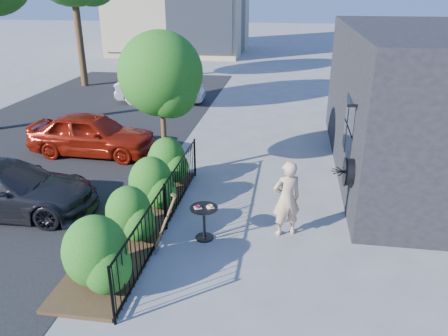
% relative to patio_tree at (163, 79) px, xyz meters
% --- Properties ---
extents(ground, '(120.00, 120.00, 0.00)m').
position_rel_patio_tree_xyz_m(ground, '(2.24, -2.76, -2.76)').
color(ground, gray).
rests_on(ground, ground).
extents(fence, '(0.05, 6.05, 1.10)m').
position_rel_patio_tree_xyz_m(fence, '(0.74, -2.76, -2.20)').
color(fence, black).
rests_on(fence, ground).
extents(planting_bed, '(1.30, 6.00, 0.08)m').
position_rel_patio_tree_xyz_m(planting_bed, '(0.04, -2.76, -2.72)').
color(planting_bed, '#382616').
rests_on(planting_bed, ground).
extents(shrubs, '(1.10, 5.60, 1.24)m').
position_rel_patio_tree_xyz_m(shrubs, '(0.14, -2.66, -2.06)').
color(shrubs, '#1A5A14').
rests_on(shrubs, ground).
extents(patio_tree, '(2.20, 2.20, 3.94)m').
position_rel_patio_tree_xyz_m(patio_tree, '(0.00, 0.00, 0.00)').
color(patio_tree, '#3F2B19').
rests_on(patio_tree, ground).
extents(street, '(9.00, 30.00, 0.01)m').
position_rel_patio_tree_xyz_m(street, '(-4.76, 0.24, -2.76)').
color(street, black).
rests_on(street, ground).
extents(cafe_table, '(0.59, 0.59, 0.79)m').
position_rel_patio_tree_xyz_m(cafe_table, '(1.65, -3.01, -2.25)').
color(cafe_table, black).
rests_on(cafe_table, ground).
extents(woman, '(0.73, 0.62, 1.69)m').
position_rel_patio_tree_xyz_m(woman, '(3.34, -2.55, -1.92)').
color(woman, tan).
rests_on(woman, ground).
extents(shovel, '(0.50, 0.18, 1.39)m').
position_rel_patio_tree_xyz_m(shovel, '(0.98, -3.70, -2.16)').
color(shovel, brown).
rests_on(shovel, ground).
extents(car_red, '(4.00, 1.70, 1.35)m').
position_rel_patio_tree_xyz_m(car_red, '(-2.85, 1.44, -2.09)').
color(car_red, maroon).
rests_on(car_red, ground).
extents(car_silver, '(4.07, 1.66, 1.31)m').
position_rel_patio_tree_xyz_m(car_silver, '(-2.64, 8.32, -2.11)').
color(car_silver, '#BBBBC0').
rests_on(car_silver, ground).
extents(car_darkgrey, '(4.36, 1.99, 1.24)m').
position_rel_patio_tree_xyz_m(car_darkgrey, '(-3.20, -2.55, -2.14)').
color(car_darkgrey, black).
rests_on(car_darkgrey, ground).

